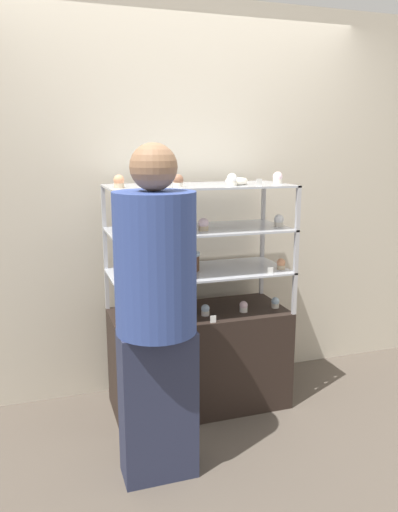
# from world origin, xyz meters

# --- Properties ---
(ground_plane) EXTENTS (20.00, 20.00, 0.00)m
(ground_plane) POSITION_xyz_m (0.00, 0.00, 0.00)
(ground_plane) COLOR brown
(back_wall) EXTENTS (8.00, 0.05, 2.60)m
(back_wall) POSITION_xyz_m (0.00, 0.40, 1.30)
(back_wall) COLOR beige
(back_wall) RESTS_ON ground_plane
(display_base) EXTENTS (1.11, 0.50, 0.64)m
(display_base) POSITION_xyz_m (0.00, 0.00, 0.32)
(display_base) COLOR black
(display_base) RESTS_ON ground_plane
(display_riser_lower) EXTENTS (1.11, 0.50, 0.27)m
(display_riser_lower) POSITION_xyz_m (0.00, 0.00, 0.89)
(display_riser_lower) COLOR #B7B7BC
(display_riser_lower) RESTS_ON display_base
(display_riser_middle) EXTENTS (1.11, 0.50, 0.27)m
(display_riser_middle) POSITION_xyz_m (0.00, 0.00, 1.16)
(display_riser_middle) COLOR #B7B7BC
(display_riser_middle) RESTS_ON display_riser_lower
(display_riser_upper) EXTENTS (1.11, 0.50, 0.27)m
(display_riser_upper) POSITION_xyz_m (0.00, 0.00, 1.42)
(display_riser_upper) COLOR #B7B7BC
(display_riser_upper) RESTS_ON display_riser_middle
(layer_cake_centerpiece) EXTENTS (0.17, 0.17, 0.11)m
(layer_cake_centerpiece) POSITION_xyz_m (-0.07, 0.03, 0.97)
(layer_cake_centerpiece) COLOR brown
(layer_cake_centerpiece) RESTS_ON display_riser_lower
(sheet_cake_frosted) EXTENTS (0.21, 0.17, 0.06)m
(sheet_cake_frosted) POSITION_xyz_m (-0.22, -0.01, 1.21)
(sheet_cake_frosted) COLOR beige
(sheet_cake_frosted) RESTS_ON display_riser_middle
(cupcake_0) EXTENTS (0.05, 0.05, 0.07)m
(cupcake_0) POSITION_xyz_m (-0.49, -0.08, 0.68)
(cupcake_0) COLOR white
(cupcake_0) RESTS_ON display_base
(cupcake_1) EXTENTS (0.05, 0.05, 0.07)m
(cupcake_1) POSITION_xyz_m (-0.25, -0.05, 0.68)
(cupcake_1) COLOR white
(cupcake_1) RESTS_ON display_base
(cupcake_2) EXTENTS (0.05, 0.05, 0.07)m
(cupcake_2) POSITION_xyz_m (0.01, -0.09, 0.68)
(cupcake_2) COLOR white
(cupcake_2) RESTS_ON display_base
(cupcake_3) EXTENTS (0.05, 0.05, 0.07)m
(cupcake_3) POSITION_xyz_m (0.26, -0.10, 0.68)
(cupcake_3) COLOR white
(cupcake_3) RESTS_ON display_base
(cupcake_4) EXTENTS (0.05, 0.05, 0.07)m
(cupcake_4) POSITION_xyz_m (0.49, -0.09, 0.68)
(cupcake_4) COLOR beige
(cupcake_4) RESTS_ON display_base
(price_tag_0) EXTENTS (0.04, 0.00, 0.04)m
(price_tag_0) POSITION_xyz_m (0.01, -0.23, 0.66)
(price_tag_0) COLOR white
(price_tag_0) RESTS_ON display_base
(cupcake_5) EXTENTS (0.05, 0.05, 0.07)m
(cupcake_5) POSITION_xyz_m (-0.51, -0.11, 0.94)
(cupcake_5) COLOR beige
(cupcake_5) RESTS_ON display_riser_lower
(cupcake_6) EXTENTS (0.05, 0.05, 0.07)m
(cupcake_6) POSITION_xyz_m (0.50, -0.13, 0.94)
(cupcake_6) COLOR #CCB28C
(cupcake_6) RESTS_ON display_riser_lower
(price_tag_1) EXTENTS (0.04, 0.00, 0.04)m
(price_tag_1) POSITION_xyz_m (0.38, -0.23, 0.93)
(price_tag_1) COLOR white
(price_tag_1) RESTS_ON display_riser_lower
(cupcake_7) EXTENTS (0.06, 0.06, 0.08)m
(cupcake_7) POSITION_xyz_m (-0.51, -0.06, 1.21)
(cupcake_7) COLOR beige
(cupcake_7) RESTS_ON display_riser_middle
(cupcake_8) EXTENTS (0.06, 0.06, 0.08)m
(cupcake_8) POSITION_xyz_m (0.00, -0.08, 1.21)
(cupcake_8) COLOR #CCB28C
(cupcake_8) RESTS_ON display_riser_middle
(cupcake_9) EXTENTS (0.06, 0.06, 0.08)m
(cupcake_9) POSITION_xyz_m (0.50, -0.08, 1.21)
(cupcake_9) COLOR beige
(cupcake_9) RESTS_ON display_riser_middle
(price_tag_2) EXTENTS (0.04, 0.00, 0.04)m
(price_tag_2) POSITION_xyz_m (-0.37, -0.23, 1.20)
(price_tag_2) COLOR white
(price_tag_2) RESTS_ON display_riser_middle
(cupcake_10) EXTENTS (0.06, 0.06, 0.07)m
(cupcake_10) POSITION_xyz_m (-0.49, -0.08, 1.47)
(cupcake_10) COLOR #CCB28C
(cupcake_10) RESTS_ON display_riser_upper
(cupcake_11) EXTENTS (0.06, 0.06, 0.07)m
(cupcake_11) POSITION_xyz_m (-0.17, -0.14, 1.47)
(cupcake_11) COLOR beige
(cupcake_11) RESTS_ON display_riser_upper
(cupcake_12) EXTENTS (0.06, 0.06, 0.07)m
(cupcake_12) POSITION_xyz_m (0.16, -0.13, 1.47)
(cupcake_12) COLOR beige
(cupcake_12) RESTS_ON display_riser_upper
(cupcake_13) EXTENTS (0.06, 0.06, 0.07)m
(cupcake_13) POSITION_xyz_m (0.50, -0.04, 1.47)
(cupcake_13) COLOR beige
(cupcake_13) RESTS_ON display_riser_upper
(price_tag_3) EXTENTS (0.04, 0.00, 0.04)m
(price_tag_3) POSITION_xyz_m (0.29, -0.23, 1.46)
(price_tag_3) COLOR white
(price_tag_3) RESTS_ON display_riser_upper
(donut_glazed) EXTENTS (0.14, 0.14, 0.04)m
(donut_glazed) POSITION_xyz_m (0.22, -0.05, 1.46)
(donut_glazed) COLOR #EFE5CC
(donut_glazed) RESTS_ON display_riser_upper
(customer_figure) EXTENTS (0.39, 0.39, 1.68)m
(customer_figure) POSITION_xyz_m (-0.42, -0.62, 0.90)
(customer_figure) COLOR #282D47
(customer_figure) RESTS_ON ground_plane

